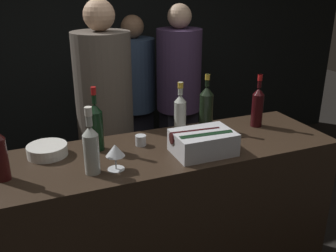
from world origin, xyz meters
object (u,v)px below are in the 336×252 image
(red_wine_bottle_burgundy, at_px, (96,125))
(white_wine_bottle, at_px, (91,147))
(bowl_white, at_px, (47,150))
(person_in_hoodie, at_px, (135,93))
(wine_glass, at_px, (115,151))
(red_wine_bottle_black_foil, at_px, (0,153))
(person_blond_tee, at_px, (179,92))
(red_wine_bottle_tall, at_px, (258,106))
(person_grey_polo, at_px, (105,116))
(rose_wine_bottle, at_px, (180,113))
(candle_votive, at_px, (141,140))
(champagne_bottle, at_px, (206,107))
(ice_bin_with_bottles, at_px, (203,141))

(red_wine_bottle_burgundy, bearing_deg, white_wine_bottle, -106.89)
(bowl_white, distance_m, person_in_hoodie, 1.71)
(wine_glass, xyz_separation_m, white_wine_bottle, (-0.11, 0.01, 0.04))
(red_wine_bottle_black_foil, height_order, person_blond_tee, person_blond_tee)
(red_wine_bottle_tall, height_order, person_blond_tee, person_blond_tee)
(red_wine_bottle_black_foil, distance_m, red_wine_bottle_burgundy, 0.51)
(red_wine_bottle_tall, height_order, person_grey_polo, person_grey_polo)
(rose_wine_bottle, height_order, person_grey_polo, person_grey_polo)
(white_wine_bottle, height_order, person_grey_polo, person_grey_polo)
(person_in_hoodie, bearing_deg, person_grey_polo, 21.79)
(candle_votive, bearing_deg, person_blond_tee, 57.05)
(champagne_bottle, bearing_deg, rose_wine_bottle, -179.91)
(white_wine_bottle, distance_m, person_grey_polo, 0.92)
(rose_wine_bottle, xyz_separation_m, person_grey_polo, (-0.34, 0.56, -0.16))
(bowl_white, relative_size, red_wine_bottle_black_foil, 0.62)
(person_blond_tee, relative_size, person_grey_polo, 0.96)
(ice_bin_with_bottles, xyz_separation_m, red_wine_bottle_tall, (0.51, 0.24, 0.07))
(ice_bin_with_bottles, relative_size, red_wine_bottle_black_foil, 0.98)
(rose_wine_bottle, bearing_deg, wine_glass, -147.05)
(red_wine_bottle_burgundy, distance_m, person_grey_polo, 0.65)
(red_wine_bottle_tall, xyz_separation_m, white_wine_bottle, (-1.12, -0.24, 0.00))
(champagne_bottle, height_order, red_wine_bottle_burgundy, red_wine_bottle_burgundy)
(wine_glass, distance_m, champagne_bottle, 0.74)
(wine_glass, height_order, candle_votive, wine_glass)
(champagne_bottle, height_order, person_grey_polo, person_grey_polo)
(red_wine_bottle_black_foil, relative_size, red_wine_bottle_burgundy, 0.95)
(red_wine_bottle_tall, xyz_separation_m, rose_wine_bottle, (-0.51, 0.07, -0.00))
(bowl_white, relative_size, wine_glass, 1.57)
(person_in_hoodie, height_order, person_blond_tee, person_blond_tee)
(candle_votive, height_order, rose_wine_bottle, rose_wine_bottle)
(white_wine_bottle, bearing_deg, red_wine_bottle_black_foil, 167.05)
(red_wine_bottle_black_foil, distance_m, person_blond_tee, 1.97)
(red_wine_bottle_black_foil, relative_size, person_in_hoodie, 0.21)
(bowl_white, bearing_deg, white_wine_bottle, -57.21)
(red_wine_bottle_burgundy, bearing_deg, wine_glass, -83.23)
(wine_glass, xyz_separation_m, champagne_bottle, (0.67, 0.32, 0.05))
(red_wine_bottle_tall, height_order, white_wine_bottle, red_wine_bottle_tall)
(rose_wine_bottle, bearing_deg, red_wine_bottle_tall, -7.36)
(person_blond_tee, bearing_deg, person_in_hoodie, 32.15)
(red_wine_bottle_black_foil, bearing_deg, person_blond_tee, 41.17)
(red_wine_bottle_black_foil, xyz_separation_m, red_wine_bottle_burgundy, (0.48, 0.17, 0.00))
(candle_votive, bearing_deg, red_wine_bottle_tall, 0.86)
(red_wine_bottle_black_foil, relative_size, rose_wine_bottle, 1.05)
(wine_glass, xyz_separation_m, red_wine_bottle_tall, (1.00, 0.25, 0.04))
(person_grey_polo, bearing_deg, person_blond_tee, 120.15)
(ice_bin_with_bottles, distance_m, person_grey_polo, 0.93)
(red_wine_bottle_burgundy, xyz_separation_m, rose_wine_bottle, (0.52, 0.04, -0.01))
(champagne_bottle, distance_m, white_wine_bottle, 0.84)
(red_wine_bottle_black_foil, height_order, red_wine_bottle_burgundy, red_wine_bottle_burgundy)
(red_wine_bottle_black_foil, bearing_deg, candle_votive, 10.63)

